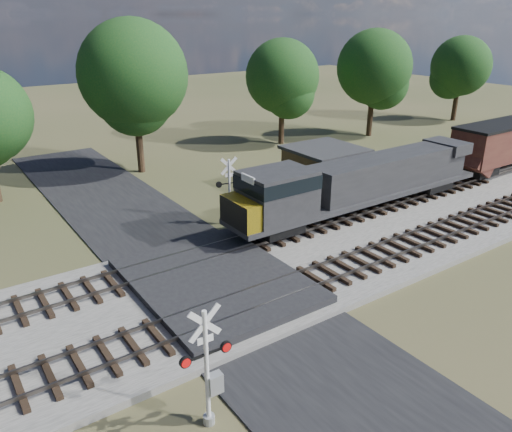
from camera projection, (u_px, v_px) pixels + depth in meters
ground at (221, 293)px, 22.97m from camera, size 160.00×160.00×0.00m
ballast_bed at (366, 235)px, 28.56m from camera, size 140.00×10.00×0.30m
road at (221, 292)px, 22.96m from camera, size 7.00×60.00×0.08m
crossing_panel at (215, 282)px, 23.23m from camera, size 7.00×9.00×0.62m
track_near at (301, 283)px, 22.94m from camera, size 140.00×2.60×0.33m
track_far at (242, 245)px, 26.75m from camera, size 140.00×2.60×0.33m
crossing_signal_near at (210, 377)px, 15.02m from camera, size 1.71×0.37×4.25m
crossing_signal_far at (228, 197)px, 29.92m from camera, size 1.68×0.44×4.18m
equipment_shed at (324, 170)px, 35.44m from camera, size 4.82×4.82×3.27m
treeline at (145, 85)px, 38.33m from camera, size 81.12×9.73×11.82m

